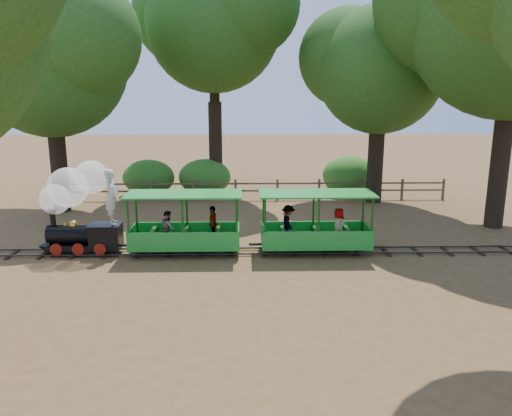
{
  "coord_description": "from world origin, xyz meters",
  "views": [
    {
      "loc": [
        -0.58,
        -15.33,
        5.11
      ],
      "look_at": [
        -0.2,
        0.5,
        1.37
      ],
      "focal_mm": 35.0,
      "sensor_mm": 36.0,
      "label": 1
    }
  ],
  "objects_px": {
    "locomotive": "(77,201)",
    "carriage_front": "(186,230)",
    "fence": "(257,188)",
    "carriage_rear": "(313,229)"
  },
  "relations": [
    {
      "from": "locomotive",
      "to": "fence",
      "type": "bearing_deg",
      "value": 53.69
    },
    {
      "from": "fence",
      "to": "carriage_front",
      "type": "bearing_deg",
      "value": -106.96
    },
    {
      "from": "locomotive",
      "to": "carriage_front",
      "type": "bearing_deg",
      "value": -1.15
    },
    {
      "from": "locomotive",
      "to": "carriage_front",
      "type": "relative_size",
      "value": 0.85
    },
    {
      "from": "carriage_rear",
      "to": "fence",
      "type": "xyz_separation_m",
      "value": [
        -1.61,
        8.0,
        -0.21
      ]
    },
    {
      "from": "carriage_front",
      "to": "carriage_rear",
      "type": "xyz_separation_m",
      "value": [
        4.05,
        -0.01,
        0.02
      ]
    },
    {
      "from": "locomotive",
      "to": "carriage_rear",
      "type": "height_order",
      "value": "locomotive"
    },
    {
      "from": "fence",
      "to": "locomotive",
      "type": "bearing_deg",
      "value": -126.31
    },
    {
      "from": "locomotive",
      "to": "carriage_front",
      "type": "height_order",
      "value": "locomotive"
    },
    {
      "from": "locomotive",
      "to": "fence",
      "type": "height_order",
      "value": "locomotive"
    }
  ]
}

